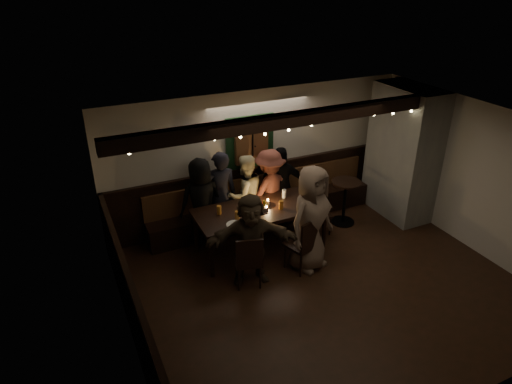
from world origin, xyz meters
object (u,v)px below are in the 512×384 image
chair_end (316,211)px  person_c (245,195)px  person_b (221,195)px  high_top (345,197)px  person_e (281,186)px  person_a (202,202)px  person_d (269,190)px  person_f (251,239)px  dining_table (261,212)px  chair_near_right (305,242)px  person_g (311,219)px  chair_near_left (249,259)px

chair_end → person_c: (-1.17, 0.62, 0.30)m
person_b → high_top: bearing=171.7°
person_b → person_e: size_ratio=1.06×
person_a → person_e: size_ratio=1.02×
chair_end → person_c: bearing=152.1°
high_top → person_d: person_d is taller
chair_end → person_d: 0.96m
person_a → person_c: size_ratio=1.04×
chair_end → person_f: size_ratio=0.55×
person_a → dining_table: bearing=140.9°
chair_near_right → person_f: bearing=170.9°
person_b → person_g: (0.97, -1.55, 0.07)m
dining_table → chair_near_left: bearing=-125.2°
chair_near_right → person_a: (-1.22, 1.58, 0.25)m
dining_table → person_f: (-0.52, -0.74, 0.02)m
person_e → high_top: bearing=167.0°
person_c → person_b: bearing=-16.7°
high_top → person_d: bearing=161.2°
chair_near_left → chair_end: chair_near_left is taller
chair_end → person_g: size_ratio=0.46×
chair_near_left → person_e: person_e is taller
chair_near_right → high_top: chair_near_right is taller
dining_table → person_g: bearing=-57.2°
person_f → high_top: bearing=37.2°
chair_near_right → person_f: (-0.91, 0.14, 0.21)m
person_g → chair_near_right: bearing=-166.8°
chair_end → person_b: 1.81m
chair_near_right → person_g: 0.39m
chair_near_left → person_g: bearing=4.4°
chair_end → dining_table: bearing=-176.9°
person_b → person_f: (-0.07, -1.49, -0.07)m
chair_end → person_b: person_b is taller
person_c → person_d: person_d is taller
dining_table → person_g: person_g is taller
person_a → person_b: 0.39m
person_d → chair_end: bearing=124.1°
person_b → person_f: 1.49m
person_a → person_c: bearing=179.9°
person_d → chair_near_right: bearing=70.0°
chair_near_right → person_d: person_d is taller
chair_end → person_c: person_c is taller
dining_table → person_e: bearing=42.1°
person_d → person_g: bearing=75.0°
chair_near_left → person_g: person_g is taller
chair_end → person_e: 0.81m
dining_table → chair_end: size_ratio=2.74×
person_b → person_c: bearing=178.2°
person_c → person_f: (-0.53, -1.42, -0.01)m
high_top → person_f: bearing=-159.5°
chair_near_left → person_d: bearing=54.1°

